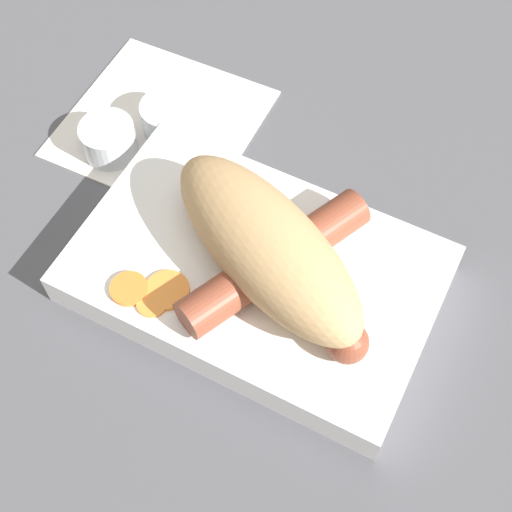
# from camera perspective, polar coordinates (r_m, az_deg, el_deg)

# --- Properties ---
(ground_plane) EXTENTS (3.00, 3.00, 0.00)m
(ground_plane) POSITION_cam_1_polar(r_m,az_deg,el_deg) (0.54, 0.00, -2.28)
(ground_plane) COLOR #4C4C51
(food_tray) EXTENTS (0.26, 0.16, 0.03)m
(food_tray) POSITION_cam_1_polar(r_m,az_deg,el_deg) (0.52, 0.00, -1.45)
(food_tray) COLOR white
(food_tray) RESTS_ON ground_plane
(bread_roll) EXTENTS (0.19, 0.14, 0.06)m
(bread_roll) POSITION_cam_1_polar(r_m,az_deg,el_deg) (0.49, 1.08, 1.21)
(bread_roll) COLOR tan
(bread_roll) RESTS_ON food_tray
(sausage) EXTENTS (0.17, 0.15, 0.03)m
(sausage) POSITION_cam_1_polar(r_m,az_deg,el_deg) (0.49, 1.48, -0.53)
(sausage) COLOR brown
(sausage) RESTS_ON food_tray
(pickled_veggies) EXTENTS (0.06, 0.05, 0.00)m
(pickled_veggies) POSITION_cam_1_polar(r_m,az_deg,el_deg) (0.50, -8.60, -2.86)
(pickled_veggies) COLOR orange
(pickled_veggies) RESTS_ON food_tray
(napkin) EXTENTS (0.16, 0.16, 0.00)m
(napkin) POSITION_cam_1_polar(r_m,az_deg,el_deg) (0.64, -7.58, 10.56)
(napkin) COLOR white
(napkin) RESTS_ON ground_plane
(condiment_cup_near) EXTENTS (0.05, 0.05, 0.03)m
(condiment_cup_near) POSITION_cam_1_polar(r_m,az_deg,el_deg) (0.62, -7.01, 10.76)
(condiment_cup_near) COLOR silver
(condiment_cup_near) RESTS_ON ground_plane
(condiment_cup_far) EXTENTS (0.05, 0.05, 0.03)m
(condiment_cup_far) POSITION_cam_1_polar(r_m,az_deg,el_deg) (0.61, -11.67, 8.98)
(condiment_cup_far) COLOR silver
(condiment_cup_far) RESTS_ON ground_plane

